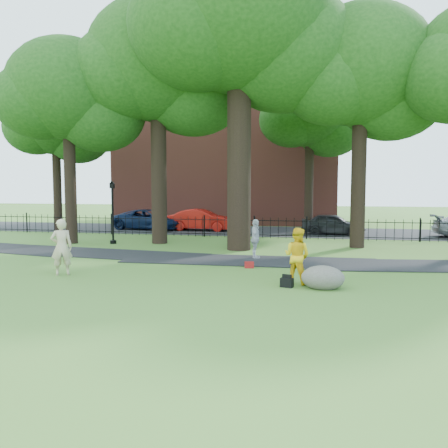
% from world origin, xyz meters
% --- Properties ---
extents(ground, '(120.00, 120.00, 0.00)m').
position_xyz_m(ground, '(0.00, 0.00, 0.00)').
color(ground, '#476D26').
rests_on(ground, ground).
extents(footpath, '(36.07, 3.85, 0.03)m').
position_xyz_m(footpath, '(1.00, 3.90, 0.00)').
color(footpath, black).
rests_on(footpath, ground).
extents(street, '(80.00, 7.00, 0.02)m').
position_xyz_m(street, '(0.00, 16.00, 0.00)').
color(street, black).
rests_on(street, ground).
extents(iron_fence, '(44.00, 0.04, 1.20)m').
position_xyz_m(iron_fence, '(0.00, 12.00, 0.60)').
color(iron_fence, black).
rests_on(iron_fence, ground).
extents(brick_building, '(18.00, 8.00, 12.00)m').
position_xyz_m(brick_building, '(-4.00, 24.00, 6.00)').
color(brick_building, brown).
rests_on(brick_building, ground).
extents(big_tree, '(10.08, 8.61, 14.37)m').
position_xyz_m(big_tree, '(0.13, 7.09, 10.14)').
color(big_tree, black).
rests_on(big_tree, ground).
extents(tree_row, '(26.82, 7.96, 12.42)m').
position_xyz_m(tree_row, '(0.52, 8.40, 8.15)').
color(tree_row, black).
rests_on(tree_row, ground).
extents(woman, '(0.82, 0.73, 1.87)m').
position_xyz_m(woman, '(-4.67, -0.17, 0.94)').
color(woman, '#CBB28B').
rests_on(woman, ground).
extents(man, '(1.02, 0.93, 1.70)m').
position_xyz_m(man, '(3.02, 0.16, 0.85)').
color(man, yellow).
rests_on(man, ground).
extents(pedestrian, '(0.46, 0.97, 1.62)m').
position_xyz_m(pedestrian, '(1.13, 4.54, 0.81)').
color(pedestrian, '#B4B3B8').
rests_on(pedestrian, ground).
extents(boulder, '(1.47, 1.29, 0.72)m').
position_xyz_m(boulder, '(3.79, -0.31, 0.36)').
color(boulder, gray).
rests_on(boulder, ground).
extents(lamppost, '(0.32, 0.32, 3.27)m').
position_xyz_m(lamppost, '(-6.80, 7.80, 1.60)').
color(lamppost, black).
rests_on(lamppost, ground).
extents(backpack, '(0.41, 0.32, 0.27)m').
position_xyz_m(backpack, '(2.77, -0.40, 0.13)').
color(backpack, black).
rests_on(backpack, ground).
extents(red_bag, '(0.37, 0.27, 0.23)m').
position_xyz_m(red_bag, '(1.21, 2.42, 0.11)').
color(red_bag, maroon).
rests_on(red_bag, ground).
extents(red_sedan, '(4.45, 1.56, 1.47)m').
position_xyz_m(red_sedan, '(-4.12, 15.50, 0.73)').
color(red_sedan, '#AD130D').
rests_on(red_sedan, ground).
extents(navy_van, '(5.33, 2.98, 1.41)m').
position_xyz_m(navy_van, '(-7.87, 15.50, 0.70)').
color(navy_van, '#0B1837').
rests_on(navy_van, ground).
extents(grey_car, '(4.00, 1.88, 1.32)m').
position_xyz_m(grey_car, '(4.55, 14.77, 0.66)').
color(grey_car, black).
rests_on(grey_car, ground).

